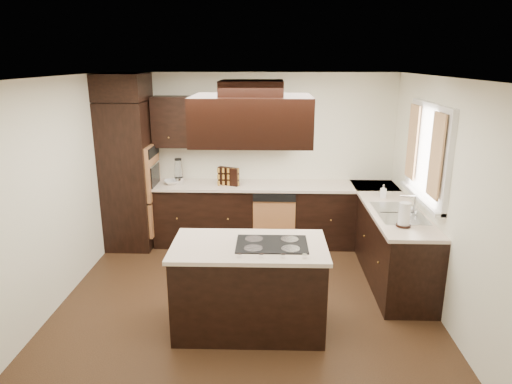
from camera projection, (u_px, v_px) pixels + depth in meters
floor at (246, 304)px, 5.20m from camera, size 4.20×4.20×0.02m
ceiling at (244, 77)px, 4.49m from camera, size 4.20×4.20×0.02m
wall_back at (253, 158)px, 6.87m from camera, size 4.20×0.02×2.50m
wall_front at (226, 299)px, 2.82m from camera, size 4.20×0.02×2.50m
wall_left at (50, 197)px, 4.91m from camera, size 0.02×4.20×2.50m
wall_right at (445, 201)px, 4.78m from camera, size 0.02×4.20×2.50m
oven_column at (129, 175)px, 6.59m from camera, size 0.65×0.75×2.12m
wall_oven_face at (153, 172)px, 6.56m from camera, size 0.05×0.62×0.78m
base_cabinets_back at (254, 215)px, 6.80m from camera, size 2.93×0.60×0.88m
base_cabinets_right at (388, 239)px, 5.88m from camera, size 0.60×2.40×0.88m
countertop_back at (254, 186)px, 6.66m from camera, size 2.93×0.63×0.04m
countertop_right at (390, 206)px, 5.75m from camera, size 0.63×2.40×0.04m
upper_cabinets at (222, 122)px, 6.56m from camera, size 2.00×0.34×0.72m
dishwasher_front at (274, 225)px, 6.52m from camera, size 0.60×0.05×0.72m
window_frame at (428, 153)px, 5.20m from camera, size 0.06×1.32×1.12m
window_pane at (431, 153)px, 5.20m from camera, size 0.00×1.20×1.00m
curtain_left at (436, 156)px, 4.78m from camera, size 0.02×0.34×0.90m
curtain_right at (412, 142)px, 5.59m from camera, size 0.02×0.34×0.90m
sink_rim at (399, 213)px, 5.41m from camera, size 0.52×0.84×0.01m
island at (249, 288)px, 4.63m from camera, size 1.49×0.82×0.88m
island_top at (249, 246)px, 4.50m from camera, size 1.54×0.87×0.04m
cooktop at (272, 244)px, 4.49m from camera, size 0.70×0.47×0.01m
range_hood at (252, 119)px, 4.06m from camera, size 1.05×0.72×0.42m
hood_duct at (252, 88)px, 3.98m from camera, size 0.55×0.50×0.13m
blender_base at (179, 181)px, 6.65m from camera, size 0.15×0.15×0.10m
blender_pitcher at (178, 169)px, 6.60m from camera, size 0.13×0.13×0.26m
spice_rack at (229, 176)px, 6.58m from camera, size 0.32×0.20×0.26m
mixing_bowl at (172, 182)px, 6.66m from camera, size 0.29×0.29×0.06m
soap_bottle at (383, 191)px, 5.99m from camera, size 0.09×0.10×0.18m
paper_towel at (404, 215)px, 4.94m from camera, size 0.15×0.15×0.27m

